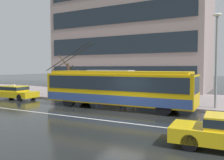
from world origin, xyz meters
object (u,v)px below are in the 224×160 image
object	(u,v)px
pedestrian_approaching_curb	(135,81)
pedestrian_waiting_by_pole	(127,83)
taxi_queued_behind_bus	(15,92)
pedestrian_at_shelter	(121,83)
trolleybus	(117,88)
street_tree_bare	(68,78)
bus_shelter	(111,78)
pedestrian_walking_past	(100,83)
street_lamp	(216,52)

from	to	relation	value
pedestrian_approaching_curb	pedestrian_waiting_by_pole	world-z (taller)	pedestrian_approaching_curb
taxi_queued_behind_bus	pedestrian_waiting_by_pole	distance (m)	10.77
pedestrian_at_shelter	pedestrian_approaching_curb	distance (m)	1.44
trolleybus	pedestrian_at_shelter	size ratio (longest dim) A/B	6.31
pedestrian_at_shelter	pedestrian_waiting_by_pole	bearing A→B (deg)	85.69
pedestrian_at_shelter	street_tree_bare	xyz separation A→B (m)	(-5.84, -0.06, 0.33)
taxi_queued_behind_bus	pedestrian_waiting_by_pole	xyz separation A→B (m)	(9.83, 4.31, 0.91)
trolleybus	bus_shelter	distance (m)	4.70
pedestrian_at_shelter	pedestrian_approaching_curb	world-z (taller)	pedestrian_approaching_curb
pedestrian_waiting_by_pole	street_tree_bare	world-z (taller)	street_tree_bare
trolleybus	pedestrian_walking_past	size ratio (longest dim) A/B	6.21
pedestrian_approaching_curb	street_tree_bare	world-z (taller)	street_tree_bare
pedestrian_approaching_curb	taxi_queued_behind_bus	bearing A→B (deg)	-157.55
trolleybus	pedestrian_walking_past	bearing A→B (deg)	142.32
pedestrian_walking_past	street_lamp	world-z (taller)	street_lamp
trolleybus	pedestrian_walking_past	distance (m)	3.47
street_lamp	pedestrian_approaching_curb	bearing A→B (deg)	165.54
pedestrian_walking_past	street_tree_bare	size ratio (longest dim) A/B	0.47
pedestrian_waiting_by_pole	bus_shelter	bearing A→B (deg)	-165.04
bus_shelter	street_tree_bare	bearing A→B (deg)	-171.30
pedestrian_at_shelter	street_tree_bare	size ratio (longest dim) A/B	0.47
taxi_queued_behind_bus	bus_shelter	xyz separation A→B (m)	(8.44, 3.94, 1.38)
pedestrian_at_shelter	pedestrian_waiting_by_pole	xyz separation A→B (m)	(0.08, 1.00, -0.08)
trolleybus	pedestrian_waiting_by_pole	world-z (taller)	trolleybus
bus_shelter	street_tree_bare	size ratio (longest dim) A/B	1.02
taxi_queued_behind_bus	pedestrian_at_shelter	size ratio (longest dim) A/B	2.34
trolleybus	pedestrian_at_shelter	xyz separation A→B (m)	(-1.29, 3.24, 0.17)
taxi_queued_behind_bus	street_lamp	bearing A→B (deg)	8.55
bus_shelter	pedestrian_approaching_curb	size ratio (longest dim) A/B	2.10
trolleybus	taxi_queued_behind_bus	size ratio (longest dim) A/B	2.70
bus_shelter	pedestrian_waiting_by_pole	xyz separation A→B (m)	(1.38, 0.37, -0.46)
pedestrian_approaching_curb	pedestrian_waiting_by_pole	size ratio (longest dim) A/B	1.06
pedestrian_approaching_curb	street_lamp	distance (m)	7.45
pedestrian_waiting_by_pole	taxi_queued_behind_bus	bearing A→B (deg)	-156.33
taxi_queued_behind_bus	bus_shelter	distance (m)	9.42
pedestrian_approaching_curb	street_lamp	size ratio (longest dim) A/B	0.30
bus_shelter	street_tree_bare	world-z (taller)	street_tree_bare
pedestrian_at_shelter	pedestrian_approaching_curb	xyz separation A→B (m)	(0.92, 1.11, 0.12)
street_tree_bare	pedestrian_approaching_curb	bearing A→B (deg)	9.78
street_lamp	trolleybus	bearing A→B (deg)	-158.36
pedestrian_waiting_by_pole	street_lamp	size ratio (longest dim) A/B	0.29
street_lamp	taxi_queued_behind_bus	bearing A→B (deg)	-171.45
pedestrian_at_shelter	pedestrian_waiting_by_pole	world-z (taller)	pedestrian_at_shelter
street_tree_bare	pedestrian_at_shelter	bearing A→B (deg)	0.57
pedestrian_approaching_curb	pedestrian_walking_past	bearing A→B (deg)	-136.67
pedestrian_at_shelter	street_tree_bare	distance (m)	5.85
trolleybus	pedestrian_walking_past	xyz separation A→B (m)	(-2.74, 2.12, 0.16)
pedestrian_approaching_curb	street_tree_bare	size ratio (longest dim) A/B	0.49
taxi_queued_behind_bus	pedestrian_approaching_curb	bearing A→B (deg)	22.45
pedestrian_waiting_by_pole	street_tree_bare	bearing A→B (deg)	-169.81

